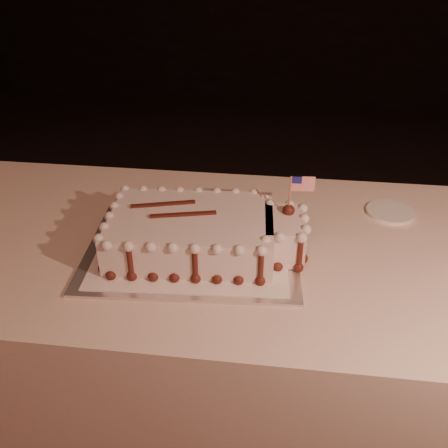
# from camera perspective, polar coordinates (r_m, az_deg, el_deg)

# --- Properties ---
(room_shell) EXTENTS (6.10, 8.10, 2.90)m
(room_shell) POSITION_cam_1_polar(r_m,az_deg,el_deg) (0.47, -4.81, 23.20)
(room_shell) COLOR black
(room_shell) RESTS_ON ground
(banquet_table) EXTENTS (2.40, 0.80, 0.75)m
(banquet_table) POSITION_cam_1_polar(r_m,az_deg,el_deg) (1.53, 1.50, -13.98)
(banquet_table) COLOR beige
(banquet_table) RESTS_ON ground
(cake_board) EXTENTS (0.55, 0.43, 0.01)m
(cake_board) POSITION_cam_1_polar(r_m,az_deg,el_deg) (1.26, -3.63, -2.97)
(cake_board) COLOR silver
(cake_board) RESTS_ON banquet_table
(doily) EXTENTS (0.49, 0.39, 0.00)m
(doily) POSITION_cam_1_polar(r_m,az_deg,el_deg) (1.25, -3.64, -2.78)
(doily) COLOR white
(doily) RESTS_ON cake_board
(sheet_cake) EXTENTS (0.50, 0.31, 0.20)m
(sheet_cake) POSITION_cam_1_polar(r_m,az_deg,el_deg) (1.22, -2.41, -0.98)
(sheet_cake) COLOR silver
(sheet_cake) RESTS_ON doily
(side_plate) EXTENTS (0.13, 0.13, 0.01)m
(side_plate) POSITION_cam_1_polar(r_m,az_deg,el_deg) (1.49, 18.45, 1.32)
(side_plate) COLOR white
(side_plate) RESTS_ON banquet_table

